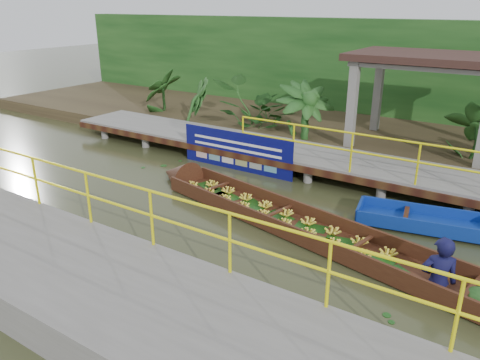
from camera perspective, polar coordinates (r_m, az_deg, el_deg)
The scene contains 10 objects.
ground at distance 11.11m, azimuth -2.50°, elevation -3.41°, with size 80.00×80.00×0.00m, color #2E3118.
land_strip at distance 17.34m, azimuth 12.17°, elevation 5.87°, with size 30.00×8.00×0.45m, color #2F2517.
far_dock at distance 13.67m, azimuth 5.95°, elevation 3.35°, with size 16.00×2.06×1.66m.
near_dock at distance 7.66m, azimuth -15.24°, elevation -13.73°, with size 18.00×2.40×1.73m.
pavilion at distance 14.89m, azimuth 22.17°, elevation 12.63°, with size 4.40×3.00×3.00m.
foliage_backdrop at distance 19.31m, azimuth 15.41°, elevation 12.48°, with size 30.00×0.80×4.00m, color #143E14.
vendor_boat at distance 9.63m, azimuth 10.46°, elevation -6.19°, with size 10.25×3.11×2.20m.
moored_blue_boat at distance 10.88m, azimuth 26.52°, elevation -5.43°, with size 3.60×1.54×0.83m.
blue_banner at distance 13.45m, azimuth -0.45°, elevation 3.51°, with size 3.65×0.04×1.14m.
tropical_plants at distance 15.42m, azimuth 6.91°, elevation 8.04°, with size 14.18×1.18×1.47m.
Camera 1 is at (5.97, -8.19, 4.55)m, focal length 35.00 mm.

